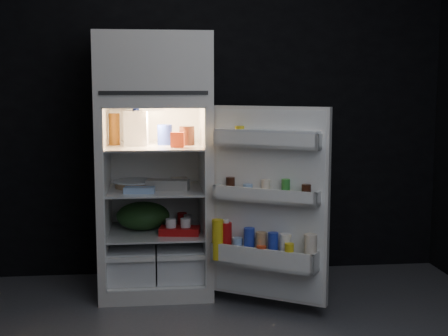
{
  "coord_description": "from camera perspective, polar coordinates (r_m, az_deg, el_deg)",
  "views": [
    {
      "loc": [
        -0.21,
        -3.02,
        1.44
      ],
      "look_at": [
        0.24,
        1.0,
        0.9
      ],
      "focal_mm": 50.0,
      "sensor_mm": 36.0,
      "label": 1
    }
  ],
  "objects": [
    {
      "name": "jam_jar",
      "position": [
        4.32,
        -3.41,
        2.97
      ],
      "size": [
        0.13,
        0.13,
        0.13
      ],
      "primitive_type": "cylinder",
      "rotation": [
        0.0,
        0.0,
        -0.34
      ],
      "color": "black",
      "rests_on": "refrigerator"
    },
    {
      "name": "produce_bag",
      "position": [
        4.44,
        -7.41,
        -4.36
      ],
      "size": [
        0.41,
        0.36,
        0.2
      ],
      "primitive_type": "ellipsoid",
      "rotation": [
        0.0,
        0.0,
        0.12
      ],
      "color": "#193815",
      "rests_on": "refrigerator"
    },
    {
      "name": "small_can_silver",
      "position": [
        4.49,
        -3.31,
        -4.85
      ],
      "size": [
        0.07,
        0.07,
        0.09
      ],
      "primitive_type": "cylinder",
      "rotation": [
        0.0,
        0.0,
        0.18
      ],
      "color": "silver",
      "rests_on": "refrigerator"
    },
    {
      "name": "amber_bottle",
      "position": [
        4.39,
        -9.99,
        3.52
      ],
      "size": [
        0.09,
        0.09,
        0.22
      ],
      "primitive_type": "cylinder",
      "rotation": [
        0.0,
        0.0,
        0.09
      ],
      "color": "#B7651D",
      "rests_on": "refrigerator"
    },
    {
      "name": "mayo_jar",
      "position": [
        4.35,
        -5.43,
        3.04
      ],
      "size": [
        0.12,
        0.12,
        0.14
      ],
      "primitive_type": "cylinder",
      "rotation": [
        0.0,
        0.0,
        -0.17
      ],
      "color": "#2036AF",
      "rests_on": "refrigerator"
    },
    {
      "name": "fridge_door",
      "position": [
        3.9,
        3.98,
        -3.72
      ],
      "size": [
        0.71,
        0.54,
        1.22
      ],
      "color": "silver",
      "rests_on": "ground"
    },
    {
      "name": "milk_jug",
      "position": [
        4.32,
        -8.03,
        3.64
      ],
      "size": [
        0.17,
        0.17,
        0.24
      ],
      "primitive_type": "cube",
      "rotation": [
        0.0,
        0.0,
        -0.08
      ],
      "color": "white",
      "rests_on": "refrigerator"
    },
    {
      "name": "small_carton",
      "position": [
        4.17,
        -4.28,
        2.58
      ],
      "size": [
        0.1,
        0.08,
        0.1
      ],
      "primitive_type": "cube",
      "rotation": [
        0.0,
        0.0,
        -0.14
      ],
      "color": "red",
      "rests_on": "refrigerator"
    },
    {
      "name": "yogurt_tray",
      "position": [
        4.29,
        -4.07,
        -5.74
      ],
      "size": [
        0.29,
        0.19,
        0.05
      ],
      "primitive_type": "cube",
      "rotation": [
        0.0,
        0.0,
        -0.16
      ],
      "color": "#AF0F0F",
      "rests_on": "refrigerator"
    },
    {
      "name": "small_can_red",
      "position": [
        4.57,
        -3.85,
        -4.66
      ],
      "size": [
        0.09,
        0.09,
        0.09
      ],
      "primitive_type": "cylinder",
      "rotation": [
        0.0,
        0.0,
        0.29
      ],
      "color": "#AF0F0F",
      "rests_on": "refrigerator"
    },
    {
      "name": "refrigerator",
      "position": [
        4.36,
        -6.35,
        1.19
      ],
      "size": [
        0.76,
        0.71,
        1.78
      ],
      "color": "silver",
      "rests_on": "ground"
    },
    {
      "name": "pie",
      "position": [
        4.41,
        -8.15,
        -1.52
      ],
      "size": [
        0.31,
        0.31,
        0.04
      ],
      "primitive_type": "cylinder",
      "rotation": [
        0.0,
        0.0,
        0.15
      ],
      "color": "tan",
      "rests_on": "refrigerator"
    },
    {
      "name": "flat_package",
      "position": [
        4.18,
        -7.75,
        -2.01
      ],
      "size": [
        0.21,
        0.12,
        0.04
      ],
      "primitive_type": "cube",
      "rotation": [
        0.0,
        0.0,
        -0.1
      ],
      "color": "#8BADD8",
      "rests_on": "refrigerator"
    },
    {
      "name": "wall_back",
      "position": [
        4.72,
        -3.83,
        6.5
      ],
      "size": [
        4.0,
        0.0,
        2.7
      ],
      "primitive_type": "cube",
      "color": "black",
      "rests_on": "ground"
    },
    {
      "name": "egg_carton",
      "position": [
        4.28,
        -5.17,
        -1.54
      ],
      "size": [
        0.31,
        0.17,
        0.07
      ],
      "primitive_type": "cube",
      "rotation": [
        0.0,
        0.0,
        -0.23
      ],
      "color": "gray",
      "rests_on": "refrigerator"
    },
    {
      "name": "wall_front",
      "position": [
        1.33,
        2.62,
        3.85
      ],
      "size": [
        4.0,
        0.0,
        2.7
      ],
      "primitive_type": "cube",
      "color": "black",
      "rests_on": "ground"
    },
    {
      "name": "wrapped_pkg",
      "position": [
        4.51,
        -4.11,
        -1.2
      ],
      "size": [
        0.12,
        0.1,
        0.05
      ],
      "primitive_type": "cube",
      "rotation": [
        0.0,
        0.0,
        0.09
      ],
      "color": "beige",
      "rests_on": "refrigerator"
    }
  ]
}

